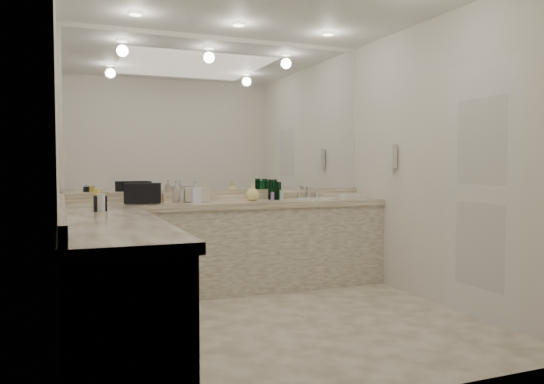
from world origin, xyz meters
name	(u,v)px	position (x,y,z in m)	size (l,w,h in m)	color
floor	(277,322)	(0.00, 0.00, 0.00)	(3.20, 3.20, 0.00)	beige
wall_back	(223,161)	(0.00, 1.50, 1.30)	(3.20, 0.02, 2.60)	silver
wall_left	(58,159)	(-1.60, 0.00, 1.30)	(0.02, 3.00, 2.60)	silver
wall_right	(441,161)	(1.60, 0.00, 1.30)	(0.02, 3.00, 2.60)	silver
vanity_back_base	(232,249)	(0.00, 1.20, 0.42)	(3.20, 0.60, 0.84)	silver
vanity_back_top	(232,204)	(0.00, 1.19, 0.87)	(3.20, 0.64, 0.06)	#F4EACE
vanity_left_base	(110,293)	(-1.30, -0.30, 0.42)	(0.60, 2.40, 0.84)	silver
vanity_left_top	(110,225)	(-1.29, -0.30, 0.87)	(0.64, 2.42, 0.06)	#F4EACE
backsplash_back	(223,195)	(0.00, 1.48, 0.95)	(3.20, 0.04, 0.10)	#F4EACE
backsplash_left	(62,210)	(-1.58, 0.00, 0.95)	(0.04, 3.00, 0.10)	#F4EACE
mirror_back	(223,116)	(0.00, 1.49, 1.77)	(3.12, 0.01, 1.55)	white
mirror_left	(58,88)	(-1.59, 0.00, 1.77)	(0.01, 2.92, 1.55)	white
sink	(316,199)	(0.95, 1.20, 0.90)	(0.44, 0.44, 0.03)	white
faucet	(308,192)	(0.95, 1.41, 0.97)	(0.24, 0.16, 0.14)	silver
wall_phone	(392,156)	(1.56, 0.70, 1.35)	(0.06, 0.10, 0.24)	white
door	(480,191)	(1.59, -0.50, 1.05)	(0.02, 0.82, 2.10)	white
black_toiletry_bag	(143,194)	(-0.88, 1.15, 0.99)	(0.32, 0.20, 0.18)	black
black_bag_spill	(100,204)	(-1.30, 0.48, 0.96)	(0.09, 0.21, 0.11)	black
cream_cosmetic_case	(196,195)	(-0.36, 1.19, 0.97)	(0.23, 0.14, 0.13)	beige
hand_towel	(352,196)	(1.40, 1.24, 0.92)	(0.26, 0.17, 0.04)	white
lotion_left	(101,203)	(-1.30, 0.38, 0.97)	(0.06, 0.06, 0.14)	white
soap_bottle_a	(176,191)	(-0.54, 1.28, 1.00)	(0.08, 0.08, 0.21)	beige
soap_bottle_b	(195,192)	(-0.39, 1.14, 1.00)	(0.09, 0.09, 0.21)	white
soap_bottle_c	(252,192)	(0.21, 1.16, 0.99)	(0.14, 0.14, 0.18)	#FFF58B
green_bottle_0	(278,190)	(0.56, 1.34, 0.99)	(0.07, 0.07, 0.18)	#0C4622
green_bottle_1	(271,189)	(0.46, 1.29, 1.01)	(0.06, 0.06, 0.21)	#0C4622
green_bottle_2	(277,191)	(0.50, 1.23, 0.99)	(0.06, 0.06, 0.19)	#0C4622
green_bottle_3	(274,189)	(0.52, 1.35, 1.01)	(0.06, 0.06, 0.21)	#0C4622
amenity_bottle_0	(182,196)	(-0.50, 1.19, 0.97)	(0.04, 0.04, 0.13)	white
amenity_bottle_1	(143,197)	(-0.86, 1.25, 0.96)	(0.04, 0.04, 0.12)	#E0B28C
amenity_bottle_2	(281,195)	(0.56, 1.25, 0.95)	(0.07, 0.07, 0.10)	silver
amenity_bottle_3	(97,197)	(-1.29, 1.13, 0.97)	(0.06, 0.06, 0.15)	#F2D84C
amenity_bottle_4	(164,198)	(-0.67, 1.24, 0.94)	(0.04, 0.04, 0.09)	#E0B28C
amenity_bottle_5	(273,196)	(0.46, 1.23, 0.94)	(0.04, 0.04, 0.08)	#9966B2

